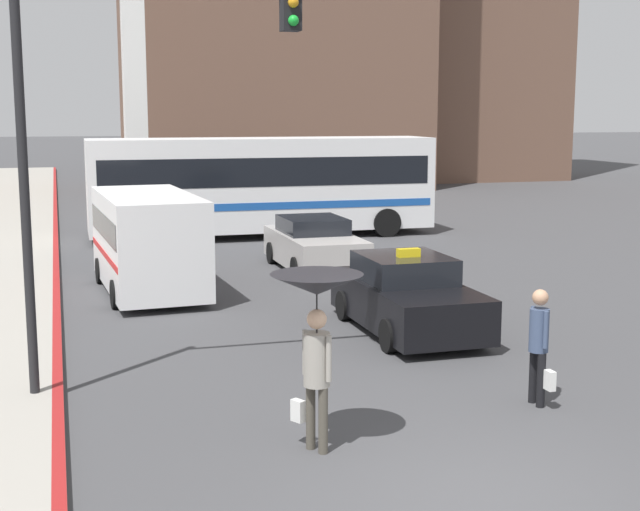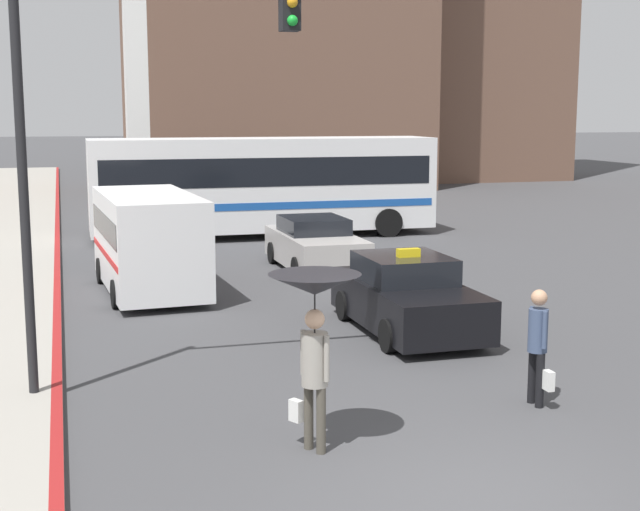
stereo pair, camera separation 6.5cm
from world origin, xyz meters
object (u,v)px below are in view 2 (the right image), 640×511
at_px(taxi, 407,297).
at_px(sedan_red, 315,245).
at_px(ambulance_van, 148,238).
at_px(monument_cross, 134,1).
at_px(pedestrian_man, 538,340).
at_px(city_bus, 264,182).
at_px(traffic_light, 130,90).
at_px(pedestrian_with_umbrella, 315,307).

relative_size(taxi, sedan_red, 0.96).
distance_m(ambulance_van, monument_cross, 18.23).
bearing_deg(ambulance_van, pedestrian_man, 111.52).
bearing_deg(city_bus, sedan_red, -0.23).
relative_size(taxi, ambulance_van, 0.80).
distance_m(traffic_light, monument_cross, 24.71).
height_order(taxi, traffic_light, traffic_light).
xyz_separation_m(traffic_light, monument_cross, (2.12, 24.27, 4.08)).
xyz_separation_m(pedestrian_man, monument_cross, (-3.31, 26.47, 7.60)).
distance_m(taxi, monument_cross, 23.47).
distance_m(pedestrian_with_umbrella, traffic_light, 4.42).
relative_size(sedan_red, city_bus, 0.37).
height_order(pedestrian_man, monument_cross, monument_cross).
height_order(ambulance_van, city_bus, city_bus).
distance_m(taxi, pedestrian_with_umbrella, 6.45).
bearing_deg(pedestrian_with_umbrella, monument_cross, -29.01).
bearing_deg(pedestrian_with_umbrella, ambulance_van, -23.13).
height_order(city_bus, pedestrian_with_umbrella, city_bus).
bearing_deg(city_bus, pedestrian_man, 0.38).
height_order(ambulance_van, pedestrian_with_umbrella, ambulance_van).
distance_m(taxi, sedan_red, 7.01).
distance_m(sedan_red, pedestrian_man, 11.59).
bearing_deg(monument_cross, taxi, -81.85).
height_order(city_bus, monument_cross, monument_cross).
distance_m(city_bus, pedestrian_man, 18.29).
relative_size(ambulance_van, monument_cross, 0.34).
distance_m(ambulance_van, city_bus, 9.67).
xyz_separation_m(pedestrian_with_umbrella, pedestrian_man, (3.54, 0.79, -0.87)).
distance_m(ambulance_van, pedestrian_man, 10.81).
bearing_deg(pedestrian_with_umbrella, traffic_light, 3.78).
bearing_deg(pedestrian_with_umbrella, sedan_red, -44.50).
bearing_deg(taxi, pedestrian_man, 92.17).
relative_size(taxi, city_bus, 0.36).
bearing_deg(ambulance_van, monument_cross, -97.57).
distance_m(pedestrian_with_umbrella, monument_cross, 28.08).
bearing_deg(monument_cross, sedan_red, -77.46).
bearing_deg(pedestrian_with_umbrella, city_bus, -39.38).
height_order(ambulance_van, traffic_light, traffic_light).
relative_size(pedestrian_with_umbrella, traffic_light, 0.35).
bearing_deg(pedestrian_man, sedan_red, 179.76).
height_order(sedan_red, pedestrian_man, pedestrian_man).
bearing_deg(taxi, ambulance_van, -50.06).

